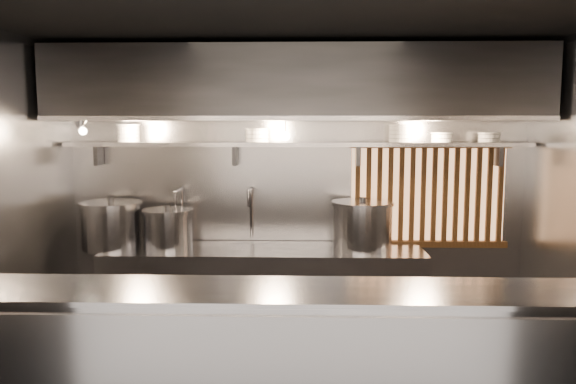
{
  "coord_description": "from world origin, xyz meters",
  "views": [
    {
      "loc": [
        0.08,
        -4.07,
        2.06
      ],
      "look_at": [
        -0.06,
        0.55,
        1.51
      ],
      "focal_mm": 35.0,
      "sensor_mm": 36.0,
      "label": 1
    }
  ],
  "objects_px": {
    "stock_pot_left": "(112,225)",
    "stock_pot_mid": "(168,228)",
    "stock_pot_right": "(362,225)",
    "pendant_bulb": "(285,136)",
    "heat_lamp": "(80,125)"
  },
  "relations": [
    {
      "from": "stock_pot_left",
      "to": "stock_pot_mid",
      "type": "height_order",
      "value": "stock_pot_left"
    },
    {
      "from": "stock_pot_right",
      "to": "pendant_bulb",
      "type": "bearing_deg",
      "value": 175.84
    },
    {
      "from": "stock_pot_mid",
      "to": "stock_pot_right",
      "type": "bearing_deg",
      "value": 0.43
    },
    {
      "from": "stock_pot_mid",
      "to": "heat_lamp",
      "type": "bearing_deg",
      "value": -157.6
    },
    {
      "from": "heat_lamp",
      "to": "stock_pot_mid",
      "type": "distance_m",
      "value": 1.23
    },
    {
      "from": "heat_lamp",
      "to": "stock_pot_right",
      "type": "bearing_deg",
      "value": 6.71
    },
    {
      "from": "pendant_bulb",
      "to": "heat_lamp",
      "type": "bearing_deg",
      "value": -169.0
    },
    {
      "from": "pendant_bulb",
      "to": "stock_pot_right",
      "type": "distance_m",
      "value": 1.11
    },
    {
      "from": "pendant_bulb",
      "to": "stock_pot_left",
      "type": "bearing_deg",
      "value": -177.54
    },
    {
      "from": "heat_lamp",
      "to": "stock_pot_mid",
      "type": "height_order",
      "value": "heat_lamp"
    },
    {
      "from": "pendant_bulb",
      "to": "stock_pot_right",
      "type": "height_order",
      "value": "pendant_bulb"
    },
    {
      "from": "stock_pot_left",
      "to": "stock_pot_right",
      "type": "height_order",
      "value": "stock_pot_right"
    },
    {
      "from": "stock_pot_left",
      "to": "stock_pot_right",
      "type": "xyz_separation_m",
      "value": [
        2.38,
        0.02,
        0.01
      ]
    },
    {
      "from": "heat_lamp",
      "to": "stock_pot_mid",
      "type": "relative_size",
      "value": 0.66
    },
    {
      "from": "heat_lamp",
      "to": "pendant_bulb",
      "type": "height_order",
      "value": "heat_lamp"
    }
  ]
}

